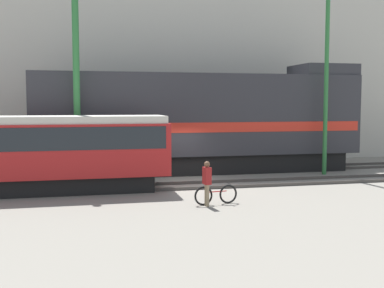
# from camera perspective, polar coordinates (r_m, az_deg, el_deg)

# --- Properties ---
(ground_plane) EXTENTS (120.00, 120.00, 0.00)m
(ground_plane) POSITION_cam_1_polar(r_m,az_deg,el_deg) (22.17, -0.94, -4.64)
(ground_plane) COLOR gray
(track_near) EXTENTS (60.00, 1.50, 0.14)m
(track_near) POSITION_cam_1_polar(r_m,az_deg,el_deg) (21.10, -0.32, -4.93)
(track_near) COLOR #47423D
(track_near) RESTS_ON ground
(track_far) EXTENTS (60.00, 1.50, 0.14)m
(track_far) POSITION_cam_1_polar(r_m,az_deg,el_deg) (25.24, -2.44, -3.31)
(track_far) COLOR #47423D
(track_far) RESTS_ON ground
(building_backdrop) EXTENTS (43.43, 6.00, 12.47)m
(building_backdrop) POSITION_cam_1_polar(r_m,az_deg,el_deg) (32.37, -4.89, 9.42)
(building_backdrop) COLOR beige
(building_backdrop) RESTS_ON ground
(freight_locomotive) EXTENTS (17.00, 3.04, 5.75)m
(freight_locomotive) POSITION_cam_1_polar(r_m,az_deg,el_deg) (25.35, 1.21, 2.70)
(freight_locomotive) COLOR black
(freight_locomotive) RESTS_ON ground
(streetcar) EXTENTS (10.87, 2.54, 3.14)m
(streetcar) POSITION_cam_1_polar(r_m,az_deg,el_deg) (20.47, -18.26, -0.61)
(streetcar) COLOR black
(streetcar) RESTS_ON ground
(bicycle) EXTENTS (1.67, 0.44, 0.76)m
(bicycle) POSITION_cam_1_polar(r_m,az_deg,el_deg) (17.49, 2.86, -6.04)
(bicycle) COLOR black
(bicycle) RESTS_ON ground
(person) EXTENTS (0.26, 0.39, 1.61)m
(person) POSITION_cam_1_polar(r_m,az_deg,el_deg) (17.09, 1.78, -4.18)
(person) COLOR #8C7A5B
(person) RESTS_ON ground
(utility_pole_left) EXTENTS (0.30, 0.30, 9.67)m
(utility_pole_left) POSITION_cam_1_polar(r_m,az_deg,el_deg) (22.46, -13.54, 7.73)
(utility_pole_left) COLOR #2D7238
(utility_pole_left) RESTS_ON ground
(utility_pole_center) EXTENTS (0.21, 0.21, 9.32)m
(utility_pole_center) POSITION_cam_1_polar(r_m,az_deg,el_deg) (25.52, 15.62, 6.93)
(utility_pole_center) COLOR #2D7238
(utility_pole_center) RESTS_ON ground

